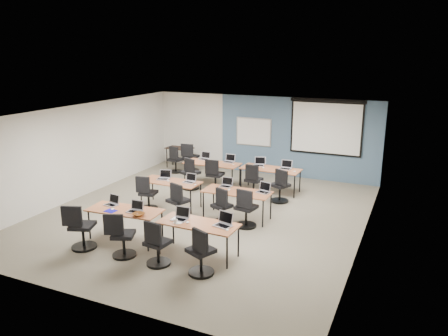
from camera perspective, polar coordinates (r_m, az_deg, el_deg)
The scene contains 58 objects.
floor at distance 11.61m, azimuth -2.57°, elevation -6.04°, with size 8.00×9.00×0.02m, color #6B6354.
ceiling at distance 10.94m, azimuth -2.74°, elevation 7.28°, with size 8.00×9.00×0.02m, color white.
wall_back at distance 15.25m, azimuth 5.03°, elevation 4.31°, with size 8.00×0.04×2.70m, color beige.
wall_front at distance 7.67m, azimuth -18.16°, elevation -7.34°, with size 8.00×0.04×2.70m, color beige.
wall_left at distance 13.45m, azimuth -18.05°, elevation 2.17°, with size 0.04×9.00×2.70m, color beige.
wall_right at distance 10.10m, azimuth 18.05°, elevation -1.95°, with size 0.04×9.00×2.70m, color beige.
blue_accent_panel at distance 14.86m, azimuth 9.55°, elevation 3.88°, with size 5.50×0.04×2.70m, color #3D5977.
whiteboard at distance 15.26m, azimuth 3.88°, elevation 4.72°, with size 1.28×0.03×0.98m.
projector_screen at distance 14.50m, azimuth 13.22°, elevation 5.57°, with size 2.40×0.10×1.82m.
training_table_front_left at distance 10.10m, azimuth -12.84°, elevation -5.58°, with size 1.70×0.71×0.73m.
training_table_front_right at distance 9.13m, azimuth -3.39°, elevation -7.47°, with size 1.69×0.70×0.73m.
training_table_mid_left at distance 12.03m, azimuth -7.01°, elevation -1.94°, with size 1.68×0.70×0.73m.
training_table_mid_right at distance 11.11m, azimuth 1.71°, elevation -3.28°, with size 1.74×0.72×0.73m.
training_table_back_left at distance 13.89m, azimuth -1.57°, elevation 0.49°, with size 1.79×0.74×0.73m.
training_table_back_right at distance 13.30m, azimuth 6.11°, elevation -0.25°, with size 1.80×0.75×0.73m.
laptop_0 at distance 10.43m, azimuth -14.40°, elevation -4.38°, with size 0.30×0.26×0.23m.
mouse_0 at distance 10.13m, azimuth -14.36°, elevation -5.24°, with size 0.06×0.10×0.04m, color white.
task_chair_0 at distance 10.01m, azimuth -18.24°, elevation -7.77°, with size 0.56×0.54×1.02m.
laptop_1 at distance 9.90m, azimuth -11.51°, elevation -5.26°, with size 0.31×0.26×0.24m.
mouse_1 at distance 9.72m, azimuth -10.50°, elevation -5.90°, with size 0.05×0.09×0.03m, color white.
task_chair_1 at distance 9.41m, azimuth -13.29°, elevation -8.99°, with size 0.53×0.50×0.98m.
laptop_2 at distance 9.32m, azimuth -5.68°, elevation -6.31°, with size 0.33×0.28×0.25m.
mouse_2 at distance 9.13m, azimuth -4.78°, elevation -7.09°, with size 0.06×0.09×0.03m, color white.
task_chair_2 at distance 8.92m, azimuth -8.78°, elevation -10.15°, with size 0.49×0.49×0.98m.
laptop_3 at distance 8.95m, azimuth -0.03°, elevation -7.11°, with size 0.36×0.30×0.27m.
mouse_3 at distance 8.73m, azimuth 0.44°, elevation -8.10°, with size 0.05×0.09×0.03m, color white.
task_chair_3 at distance 8.48m, azimuth -3.04°, elevation -11.34°, with size 0.54×0.51×0.99m.
laptop_4 at distance 12.23m, azimuth -7.86°, elevation -1.16°, with size 0.33×0.28×0.25m.
mouse_4 at distance 12.01m, azimuth -7.27°, elevation -1.69°, with size 0.06×0.10×0.03m, color white.
task_chair_4 at distance 11.97m, azimuth -10.02°, elevation -3.59°, with size 0.48×0.48×0.96m.
laptop_5 at distance 11.86m, azimuth -4.49°, elevation -1.59°, with size 0.30×0.26×0.23m.
mouse_5 at distance 11.61m, azimuth -3.77°, elevation -2.19°, with size 0.06×0.09×0.03m, color white.
task_chair_5 at distance 11.14m, azimuth -6.04°, elevation -4.77°, with size 0.54×0.52×1.00m.
laptop_6 at distance 11.46m, azimuth 0.29°, elevation -2.14°, with size 0.30×0.26×0.23m.
mouse_6 at distance 11.16m, azimuth 0.67°, elevation -2.86°, with size 0.06×0.10×0.04m, color white.
task_chair_6 at distance 10.84m, azimuth -0.28°, elevation -5.37°, with size 0.50×0.47×0.96m.
laptop_7 at distance 11.04m, azimuth 5.23°, elevation -2.86°, with size 0.32×0.28×0.25m.
mouse_7 at distance 10.93m, azimuth 5.35°, elevation -3.33°, with size 0.06×0.09×0.03m, color white.
task_chair_7 at distance 10.64m, azimuth 2.85°, elevation -5.67°, with size 0.52×0.52×1.00m.
laptop_8 at distance 14.34m, azimuth -2.55°, elevation 1.38°, with size 0.32×0.27×0.25m.
mouse_8 at distance 14.00m, azimuth -2.41°, elevation 0.84°, with size 0.06×0.10×0.03m, color white.
task_chair_8 at distance 13.58m, azimuth -4.42°, elevation -1.04°, with size 0.57×0.54×1.02m.
laptop_9 at distance 13.97m, azimuth 0.70°, elevation 1.03°, with size 0.33×0.28×0.25m.
mouse_9 at distance 13.65m, azimuth 1.23°, elevation 0.48°, with size 0.06×0.09×0.03m, color white.
task_chair_9 at distance 13.39m, azimuth -1.25°, elevation -1.27°, with size 0.53×0.53×1.01m.
laptop_10 at distance 13.60m, azimuth 4.62°, elevation 0.60°, with size 0.34×0.29×0.26m.
mouse_10 at distance 13.32m, azimuth 5.17°, elevation 0.05°, with size 0.05×0.09×0.03m, color white.
task_chair_10 at distance 12.93m, azimuth 3.83°, elevation -1.93°, with size 0.50×0.50×0.98m.
laptop_11 at distance 13.30m, azimuth 8.08°, elevation 0.17°, with size 0.34×0.29×0.26m.
mouse_11 at distance 13.02m, azimuth 9.21°, elevation -0.45°, with size 0.06×0.09×0.03m, color white.
task_chair_11 at distance 12.46m, azimuth 7.35°, elevation -2.66°, with size 0.55×0.52×1.00m.
blue_mousepad at distance 10.07m, azimuth -14.59°, elevation -5.45°, with size 0.25×0.21×0.01m, color #0E0AA5.
snack_bowl at distance 9.64m, azimuth -11.11°, elevation -5.94°, with size 0.30×0.30×0.07m, color brown.
snack_plate at distance 9.15m, azimuth -6.03°, elevation -7.09°, with size 0.19×0.19×0.01m, color white.
coffee_cup at distance 9.10m, azimuth -6.33°, elevation -6.95°, with size 0.08×0.08×0.07m, color silver.
utility_table at distance 16.09m, azimuth -5.83°, elevation 2.36°, with size 0.97×0.54×0.75m.
spare_chair_a at distance 15.57m, azimuth -4.44°, elevation 1.07°, with size 0.56×0.56×1.03m.
spare_chair_b at distance 15.48m, azimuth -6.40°, elevation 0.82°, with size 0.48×0.48×0.96m.
Camera 1 is at (4.93, -9.65, 4.17)m, focal length 35.00 mm.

